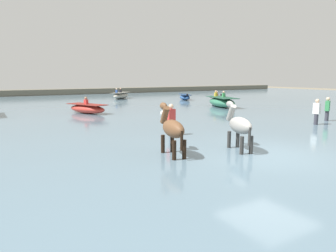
{
  "coord_description": "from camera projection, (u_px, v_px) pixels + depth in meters",
  "views": [
    {
      "loc": [
        -7.56,
        -6.44,
        2.74
      ],
      "look_at": [
        -1.44,
        3.75,
        0.83
      ],
      "focal_mm": 33.18,
      "sensor_mm": 36.0,
      "label": 1
    }
  ],
  "objects": [
    {
      "name": "ground_plane",
      "position": [
        269.0,
        165.0,
        9.73
      ],
      "size": [
        120.0,
        120.0,
        0.0
      ],
      "primitive_type": "plane",
      "color": "#756B56"
    },
    {
      "name": "water_surface",
      "position": [
        134.0,
        121.0,
        18.17
      ],
      "size": [
        90.0,
        90.0,
        0.33
      ],
      "primitive_type": "cube",
      "color": "slate",
      "rests_on": "ground"
    },
    {
      "name": "horse_lead_bay",
      "position": [
        172.0,
        130.0,
        9.46
      ],
      "size": [
        0.67,
        1.76,
        1.91
      ],
      "color": "brown",
      "rests_on": "ground"
    },
    {
      "name": "horse_trailing_grey",
      "position": [
        239.0,
        126.0,
        10.12
      ],
      "size": [
        0.83,
        1.74,
        1.9
      ],
      "color": "gray",
      "rests_on": "ground"
    },
    {
      "name": "boat_far_offshore",
      "position": [
        218.0,
        99.0,
        28.83
      ],
      "size": [
        2.89,
        2.53,
        1.04
      ],
      "color": "black",
      "rests_on": "water_surface"
    },
    {
      "name": "boat_near_port",
      "position": [
        185.0,
        97.0,
        32.18
      ],
      "size": [
        2.03,
        3.01,
        0.7
      ],
      "color": "#28518E",
      "rests_on": "water_surface"
    },
    {
      "name": "boat_distant_east",
      "position": [
        121.0,
        95.0,
        33.6
      ],
      "size": [
        3.03,
        3.03,
        1.16
      ],
      "color": "#B2AD9E",
      "rests_on": "water_surface"
    },
    {
      "name": "boat_distant_west",
      "position": [
        222.0,
        102.0,
        24.49
      ],
      "size": [
        2.42,
        4.06,
        1.27
      ],
      "color": "#337556",
      "rests_on": "water_surface"
    },
    {
      "name": "boat_mid_channel",
      "position": [
        87.0,
        109.0,
        20.38
      ],
      "size": [
        2.17,
        3.33,
        1.09
      ],
      "color": "#BC382D",
      "rests_on": "water_surface"
    },
    {
      "name": "person_spectator_far",
      "position": [
        316.0,
        114.0,
        15.56
      ],
      "size": [
        0.23,
        0.34,
        1.63
      ],
      "color": "#383842",
      "rests_on": "ground"
    },
    {
      "name": "person_onlooker_left",
      "position": [
        327.0,
        111.0,
        16.89
      ],
      "size": [
        0.37,
        0.31,
        1.63
      ],
      "color": "#383842",
      "rests_on": "ground"
    },
    {
      "name": "person_wading_close",
      "position": [
        171.0,
        122.0,
        12.74
      ],
      "size": [
        0.33,
        0.22,
        1.63
      ],
      "color": "#383842",
      "rests_on": "ground"
    },
    {
      "name": "channel_buoy",
      "position": [
        163.0,
        113.0,
        18.81
      ],
      "size": [
        0.37,
        0.37,
        0.85
      ],
      "color": "silver",
      "rests_on": "water_surface"
    },
    {
      "name": "far_shoreline",
      "position": [
        49.0,
        93.0,
        40.58
      ],
      "size": [
        80.0,
        2.4,
        1.06
      ],
      "primitive_type": "cube",
      "color": "#605B4C",
      "rests_on": "ground"
    }
  ]
}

